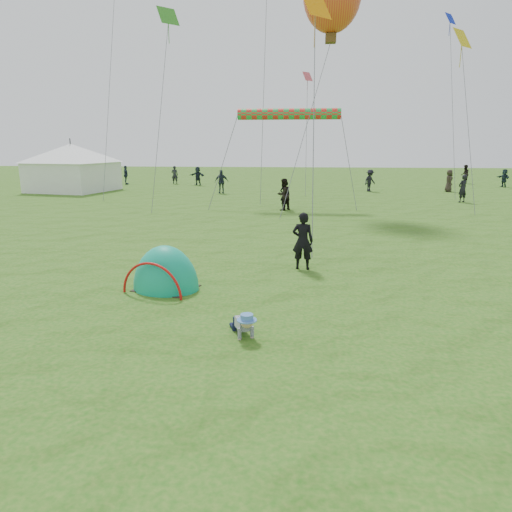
# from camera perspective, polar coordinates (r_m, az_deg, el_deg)

# --- Properties ---
(ground) EXTENTS (140.00, 140.00, 0.00)m
(ground) POSITION_cam_1_polar(r_m,az_deg,el_deg) (9.59, -0.48, -8.47)
(ground) COLOR #1C5A11
(crawling_toddler) EXTENTS (0.73, 0.83, 0.53)m
(crawling_toddler) POSITION_cam_1_polar(r_m,az_deg,el_deg) (8.91, -1.54, -8.40)
(crawling_toddler) COLOR black
(crawling_toddler) RESTS_ON ground
(popup_tent) EXTENTS (2.09, 1.88, 2.27)m
(popup_tent) POSITION_cam_1_polar(r_m,az_deg,el_deg) (12.08, -11.15, -4.01)
(popup_tent) COLOR #0A9C84
(popup_tent) RESTS_ON ground
(standing_adult) EXTENTS (0.66, 0.46, 1.71)m
(standing_adult) POSITION_cam_1_polar(r_m,az_deg,el_deg) (13.58, 5.86, 1.89)
(standing_adult) COLOR black
(standing_adult) RESTS_ON ground
(event_marquee) EXTENTS (6.79, 6.79, 4.00)m
(event_marquee) POSITION_cam_1_polar(r_m,az_deg,el_deg) (40.04, -21.98, 10.40)
(event_marquee) COLOR white
(event_marquee) RESTS_ON ground
(crowd_person_0) EXTENTS (0.69, 0.56, 1.64)m
(crowd_person_0) POSITION_cam_1_polar(r_m,az_deg,el_deg) (26.54, 3.65, 7.61)
(crowd_person_0) COLOR black
(crowd_person_0) RESTS_ON ground
(crowd_person_1) EXTENTS (0.86, 0.69, 1.73)m
(crowd_person_1) POSITION_cam_1_polar(r_m,az_deg,el_deg) (39.39, -23.18, 8.59)
(crowd_person_1) COLOR black
(crowd_person_1) RESTS_ON ground
(crowd_person_2) EXTENTS (0.74, 1.10, 1.74)m
(crowd_person_2) POSITION_cam_1_polar(r_m,az_deg,el_deg) (45.54, -15.96, 9.71)
(crowd_person_2) COLOR #232C41
(crowd_person_2) RESTS_ON ground
(crowd_person_3) EXTENTS (1.19, 0.94, 1.61)m
(crowd_person_3) POSITION_cam_1_polar(r_m,az_deg,el_deg) (45.93, -18.75, 9.46)
(crowd_person_3) COLOR #302F34
(crowd_person_3) RESTS_ON ground
(crowd_person_5) EXTENTS (0.84, 1.54, 1.59)m
(crowd_person_5) POSITION_cam_1_polar(r_m,az_deg,el_deg) (46.26, 28.59, 8.54)
(crowd_person_5) COLOR #1B2B33
(crowd_person_5) RESTS_ON ground
(crowd_person_6) EXTENTS (0.65, 0.45, 1.70)m
(crowd_person_6) POSITION_cam_1_polar(r_m,az_deg,el_deg) (45.00, -10.13, 9.95)
(crowd_person_6) COLOR black
(crowd_person_6) RESTS_ON ground
(crowd_person_7) EXTENTS (0.94, 1.05, 1.79)m
(crowd_person_7) POSITION_cam_1_polar(r_m,az_deg,el_deg) (49.11, 24.65, 9.28)
(crowd_person_7) COLOR black
(crowd_person_7) RESTS_ON ground
(crowd_person_8) EXTENTS (1.13, 0.74, 1.79)m
(crowd_person_8) POSITION_cam_1_polar(r_m,az_deg,el_deg) (35.47, -4.33, 9.24)
(crowd_person_8) COLOR #212936
(crowd_person_8) RESTS_ON ground
(crowd_person_9) EXTENTS (1.26, 1.22, 1.73)m
(crowd_person_9) POSITION_cam_1_polar(r_m,az_deg,el_deg) (38.03, 14.05, 9.13)
(crowd_person_9) COLOR black
(crowd_person_9) RESTS_ON ground
(crowd_person_10) EXTENTS (0.58, 0.87, 1.74)m
(crowd_person_10) POSITION_cam_1_polar(r_m,az_deg,el_deg) (39.78, 22.97, 8.65)
(crowd_person_10) COLOR #2F2720
(crowd_person_10) RESTS_ON ground
(crowd_person_11) EXTENTS (1.65, 1.01, 1.70)m
(crowd_person_11) POSITION_cam_1_polar(r_m,az_deg,el_deg) (43.17, -7.30, 9.90)
(crowd_person_11) COLOR black
(crowd_person_11) RESTS_ON ground
(crowd_person_12) EXTENTS (0.78, 0.70, 1.78)m
(crowd_person_12) POSITION_cam_1_polar(r_m,az_deg,el_deg) (32.63, 24.42, 7.68)
(crowd_person_12) COLOR black
(crowd_person_12) RESTS_ON ground
(crowd_person_13) EXTENTS (1.08, 1.10, 1.79)m
(crowd_person_13) POSITION_cam_1_polar(r_m,az_deg,el_deg) (26.14, 3.45, 7.68)
(crowd_person_13) COLOR black
(crowd_person_13) RESTS_ON ground
(rainbow_tube_kite) EXTENTS (5.98, 0.64, 0.64)m
(rainbow_tube_kite) POSITION_cam_1_polar(r_m,az_deg,el_deg) (27.87, 4.13, 17.29)
(rainbow_tube_kite) COLOR red
(diamond_kite_4) EXTENTS (0.98, 0.98, 0.80)m
(diamond_kite_4) POSITION_cam_1_polar(r_m,az_deg,el_deg) (39.70, 23.14, 25.64)
(diamond_kite_4) COLOR #0B20B3
(diamond_kite_5) EXTENTS (0.87, 0.87, 0.71)m
(diamond_kite_5) POSITION_cam_1_polar(r_m,az_deg,el_deg) (38.93, 6.47, 21.41)
(diamond_kite_5) COLOR #DB4C5A
(diamond_kite_7) EXTENTS (1.34, 1.34, 1.10)m
(diamond_kite_7) POSITION_cam_1_polar(r_m,az_deg,el_deg) (20.36, 7.45, 28.82)
(diamond_kite_7) COLOR orange
(diamond_kite_8) EXTENTS (1.37, 1.37, 1.12)m
(diamond_kite_8) POSITION_cam_1_polar(r_m,az_deg,el_deg) (32.04, 24.39, 23.56)
(diamond_kite_8) COLOR gold
(diamond_kite_9) EXTENTS (1.29, 1.29, 1.06)m
(diamond_kite_9) POSITION_cam_1_polar(r_m,az_deg,el_deg) (31.19, -10.94, 27.39)
(diamond_kite_9) COLOR #338E22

